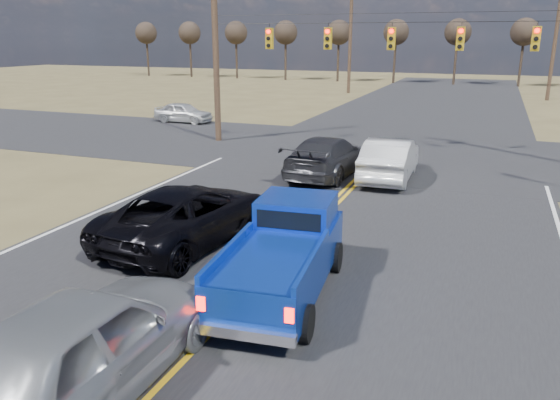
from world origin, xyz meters
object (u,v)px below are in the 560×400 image
(pickup_truck, at_px, (284,254))
(dgrey_car_queue, at_px, (328,156))
(black_suv, at_px, (188,214))
(cross_car_west, at_px, (183,112))
(white_car_queue, at_px, (390,159))
(silver_suv, at_px, (85,344))

(pickup_truck, distance_m, dgrey_car_queue, 10.74)
(black_suv, bearing_deg, cross_car_west, -52.44)
(pickup_truck, distance_m, black_suv, 4.06)
(white_car_queue, xyz_separation_m, dgrey_car_queue, (-2.43, -0.28, -0.03))
(black_suv, distance_m, cross_car_west, 21.97)
(cross_car_west, bearing_deg, black_suv, -147.44)
(cross_car_west, bearing_deg, dgrey_car_queue, -127.38)
(white_car_queue, distance_m, cross_car_west, 18.21)
(white_car_queue, bearing_deg, cross_car_west, -34.88)
(black_suv, xyz_separation_m, dgrey_car_queue, (1.41, 8.53, 0.00))
(silver_suv, height_order, cross_car_west, silver_suv)
(pickup_truck, height_order, silver_suv, pickup_truck)
(dgrey_car_queue, relative_size, cross_car_west, 1.41)
(black_suv, bearing_deg, white_car_queue, -107.23)
(silver_suv, relative_size, white_car_queue, 1.06)
(silver_suv, height_order, black_suv, silver_suv)
(pickup_truck, relative_size, cross_car_west, 1.34)
(dgrey_car_queue, distance_m, cross_car_west, 16.41)
(dgrey_car_queue, bearing_deg, black_suv, 84.37)
(white_car_queue, xyz_separation_m, cross_car_west, (-15.23, 9.97, -0.16))
(silver_suv, bearing_deg, dgrey_car_queue, -88.22)
(dgrey_car_queue, bearing_deg, pickup_truck, 105.19)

